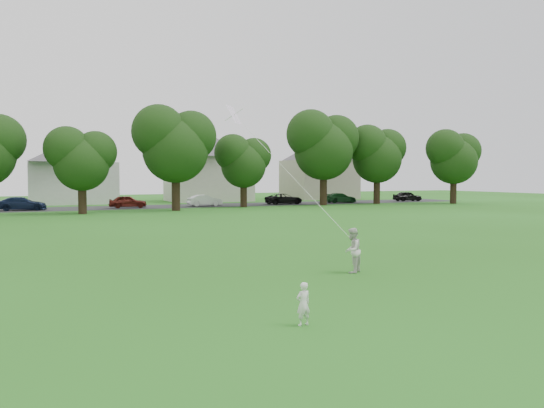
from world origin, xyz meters
name	(u,v)px	position (x,y,z in m)	size (l,w,h in m)	color
ground	(232,304)	(0.00, 0.00, 0.00)	(160.00, 160.00, 0.00)	#215A14
street	(81,208)	(0.00, 42.00, 0.01)	(90.00, 7.00, 0.01)	#2D2D30
toddler	(303,304)	(0.68, -2.41, 0.46)	(0.33, 0.22, 0.91)	silver
older_boy	(352,250)	(4.96, 2.29, 0.73)	(0.71, 0.55, 1.45)	silver
kite	(287,171)	(4.02, 5.19, 3.31)	(1.40, 3.36, 7.59)	white
tree_row	(112,142)	(2.15, 36.11, 6.14)	(80.92, 9.61, 10.44)	black
parked_cars	(117,202)	(3.25, 41.00, 0.62)	(72.39, 2.23, 1.27)	black
house_row	(84,161)	(1.28, 52.00, 4.80)	(76.73, 13.93, 10.07)	beige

